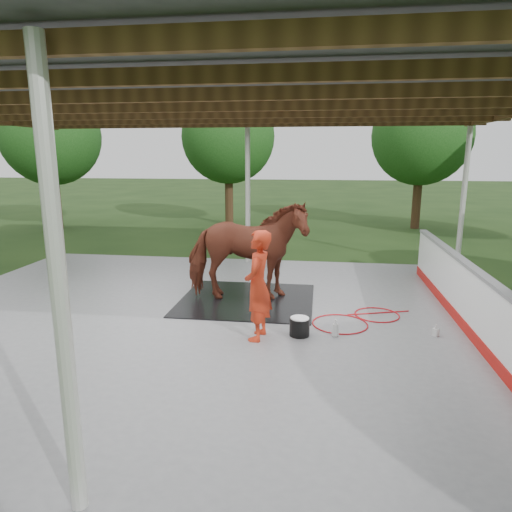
# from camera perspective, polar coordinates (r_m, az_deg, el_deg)

# --- Properties ---
(ground) EXTENTS (100.00, 100.00, 0.00)m
(ground) POSITION_cam_1_polar(r_m,az_deg,el_deg) (8.67, -5.91, -8.11)
(ground) COLOR #1E3814
(concrete_slab) EXTENTS (12.00, 10.00, 0.05)m
(concrete_slab) POSITION_cam_1_polar(r_m,az_deg,el_deg) (8.66, -5.91, -7.96)
(concrete_slab) COLOR slate
(concrete_slab) RESTS_ON ground
(pavilion_structure) EXTENTS (12.60, 10.60, 4.05)m
(pavilion_structure) POSITION_cam_1_polar(r_m,az_deg,el_deg) (8.17, -6.56, 18.91)
(pavilion_structure) COLOR beige
(pavilion_structure) RESTS_ON ground
(dasher_board) EXTENTS (0.16, 8.00, 1.15)m
(dasher_board) POSITION_cam_1_polar(r_m,az_deg,el_deg) (8.64, 25.25, -5.20)
(dasher_board) COLOR #AE130E
(dasher_board) RESTS_ON concrete_slab
(tree_belt) EXTENTS (28.00, 28.00, 5.80)m
(tree_belt) POSITION_cam_1_polar(r_m,az_deg,el_deg) (8.96, -3.09, 17.26)
(tree_belt) COLOR #382314
(tree_belt) RESTS_ON ground
(rubber_mat) EXTENTS (2.76, 2.59, 0.02)m
(rubber_mat) POSITION_cam_1_polar(r_m,az_deg,el_deg) (9.66, -1.16, -5.48)
(rubber_mat) COLOR black
(rubber_mat) RESTS_ON concrete_slab
(horse) EXTENTS (2.61, 1.49, 2.08)m
(horse) POSITION_cam_1_polar(r_m,az_deg,el_deg) (9.39, -1.19, 0.62)
(horse) COLOR maroon
(horse) RESTS_ON rubber_mat
(handler) EXTENTS (0.51, 0.71, 1.83)m
(handler) POSITION_cam_1_polar(r_m,az_deg,el_deg) (7.45, 0.25, -3.71)
(handler) COLOR red
(handler) RESTS_ON concrete_slab
(wash_bucket) EXTENTS (0.34, 0.34, 0.32)m
(wash_bucket) POSITION_cam_1_polar(r_m,az_deg,el_deg) (7.84, 5.46, -8.74)
(wash_bucket) COLOR black
(wash_bucket) RESTS_ON concrete_slab
(soap_bottle_a) EXTENTS (0.15, 0.15, 0.31)m
(soap_bottle_a) POSITION_cam_1_polar(r_m,az_deg,el_deg) (7.87, 9.89, -8.84)
(soap_bottle_a) COLOR silver
(soap_bottle_a) RESTS_ON concrete_slab
(soap_bottle_b) EXTENTS (0.13, 0.13, 0.20)m
(soap_bottle_b) POSITION_cam_1_polar(r_m,az_deg,el_deg) (8.37, 21.55, -8.63)
(soap_bottle_b) COLOR #338CD8
(soap_bottle_b) RESTS_ON concrete_slab
(hose_coil) EXTENTS (1.87, 1.51, 0.02)m
(hose_coil) POSITION_cam_1_polar(r_m,az_deg,el_deg) (8.72, 12.41, -7.79)
(hose_coil) COLOR #B40C13
(hose_coil) RESTS_ON concrete_slab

